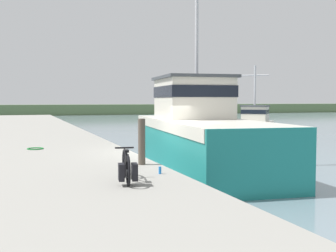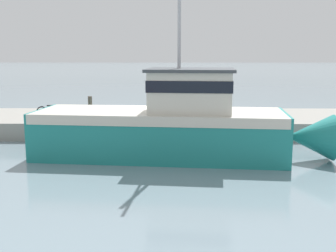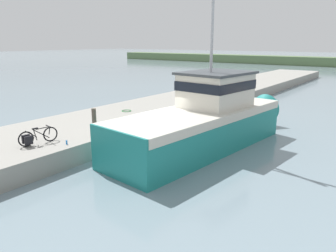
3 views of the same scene
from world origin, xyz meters
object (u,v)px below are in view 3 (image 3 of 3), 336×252
at_px(fishing_boat_main, 207,119).
at_px(water_bottle_on_curb, 67,142).
at_px(bicycle_touring, 35,137).
at_px(mooring_post, 94,122).

xyz_separation_m(fishing_boat_main, water_bottle_on_curb, (-3.54, -5.74, -0.44)).
xyz_separation_m(fishing_boat_main, bicycle_touring, (-4.58, -6.55, -0.20)).
bearing_deg(bicycle_touring, mooring_post, 76.00).
distance_m(fishing_boat_main, bicycle_touring, 8.00).
height_order(fishing_boat_main, bicycle_touring, fishing_boat_main).
distance_m(fishing_boat_main, mooring_post, 5.47).
bearing_deg(fishing_boat_main, water_bottle_on_curb, -115.76).
bearing_deg(mooring_post, fishing_boat_main, 49.57).
distance_m(bicycle_touring, mooring_post, 2.63).
bearing_deg(mooring_post, water_bottle_on_curb, -89.73).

